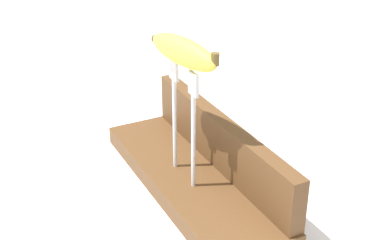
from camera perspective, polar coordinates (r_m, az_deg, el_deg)
name	(u,v)px	position (r m, az deg, el deg)	size (l,w,h in m)	color
ground_plane	(192,189)	(0.95, 0.00, -7.14)	(3.00, 3.00, 0.00)	silver
wooden_board	(192,181)	(0.94, 0.00, -6.33)	(0.44, 0.14, 0.03)	brown
board_backstop	(222,142)	(0.93, 3.07, -2.34)	(0.43, 0.03, 0.09)	brown
fork_stand_center	(184,112)	(0.87, -0.88, 0.78)	(0.09, 0.01, 0.20)	silver
banana_raised_center	(183,51)	(0.83, -0.93, 7.10)	(0.16, 0.06, 0.04)	#DBD147
fork_fallen_near	(249,162)	(1.02, 5.95, -4.29)	(0.16, 0.08, 0.01)	silver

